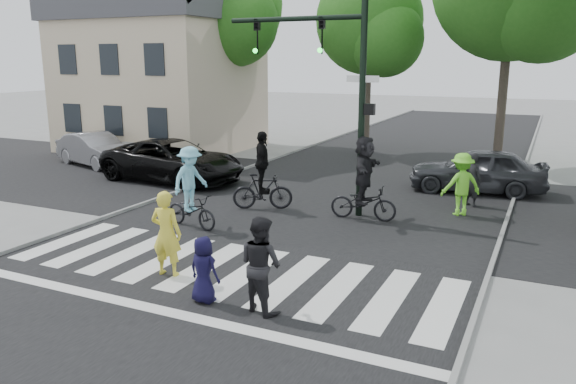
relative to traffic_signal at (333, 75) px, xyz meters
The scene contains 22 objects.
ground 7.33m from the traffic_signal, 93.27° to the right, with size 120.00×120.00×0.00m, color gray.
road_stem 4.09m from the traffic_signal, 106.46° to the right, with size 10.00×70.00×0.01m, color black.
road_cross 4.31m from the traffic_signal, 101.11° to the left, with size 70.00×10.00×0.01m, color black.
curb_left 6.74m from the traffic_signal, 167.50° to the right, with size 0.10×70.00×0.10m, color gray.
curb_right 6.19m from the traffic_signal, 14.31° to the right, with size 0.10×70.00×0.10m, color gray.
crosswalk 6.78m from the traffic_signal, 93.66° to the right, with size 10.00×3.85×0.01m.
traffic_signal is the anchor object (origin of this frame).
bg_tree_0 17.31m from the traffic_signal, 145.17° to the left, with size 5.46×5.20×8.97m.
bg_tree_1 13.26m from the traffic_signal, 134.31° to the left, with size 6.09×5.80×9.80m.
bg_tree_2 10.80m from the traffic_signal, 101.45° to the left, with size 5.04×4.80×8.40m.
house 14.17m from the traffic_signal, 146.70° to the left, with size 8.40×8.10×8.82m.
pedestrian_woman 6.80m from the traffic_signal, 101.98° to the right, with size 0.65×0.42×1.78m, color yellow.
pedestrian_child 7.51m from the traffic_signal, 88.77° to the right, with size 0.61×0.39×1.24m, color black.
pedestrian_adult 7.39m from the traffic_signal, 79.38° to the right, with size 0.84×0.65×1.72m, color black.
cyclist_left 5.02m from the traffic_signal, 133.14° to the right, with size 1.77×1.20×2.14m.
cyclist_mid 3.58m from the traffic_signal, 165.36° to the right, with size 1.80×1.20×2.30m.
cyclist_right 3.08m from the traffic_signal, 16.72° to the right, with size 1.87×1.74×2.32m.
car_suv 7.57m from the traffic_signal, 166.95° to the left, with size 2.49×5.40×1.50m, color black.
car_silver 12.17m from the traffic_signal, 166.96° to the left, with size 1.44×4.13×1.36m, color gray.
car_grey 6.46m from the traffic_signal, 52.17° to the left, with size 1.75×4.36×1.49m, color #333439.
bystander_hivis 4.73m from the traffic_signal, 20.54° to the left, with size 1.15×0.66×1.78m, color #70E62E.
bystander_dark 5.32m from the traffic_signal, 34.36° to the left, with size 0.59×0.39×1.63m, color black.
Camera 1 is at (5.94, -8.49, 4.32)m, focal length 35.00 mm.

